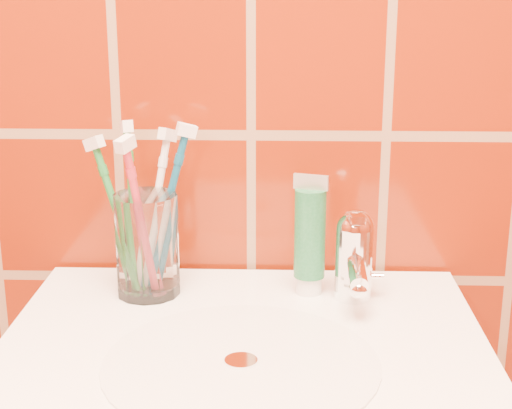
{
  "coord_description": "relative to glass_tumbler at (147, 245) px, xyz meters",
  "views": [
    {
      "loc": [
        0.04,
        0.15,
        1.25
      ],
      "look_at": [
        0.01,
        1.08,
        0.98
      ],
      "focal_mm": 55.0,
      "sensor_mm": 36.0,
      "label": 1
    }
  ],
  "objects": [
    {
      "name": "toothbrush_1",
      "position": [
        -0.04,
        0.01,
        0.03
      ],
      "size": [
        0.16,
        0.14,
        0.22
      ],
      "primitive_type": null,
      "rotation": [
        0.36,
        0.0,
        -2.11
      ],
      "color": "#1E7231",
      "rests_on": "glass_tumbler"
    },
    {
      "name": "toothbrush_0",
      "position": [
        0.02,
        0.02,
        0.04
      ],
      "size": [
        0.12,
        0.11,
        0.23
      ],
      "primitive_type": null,
      "rotation": [
        0.28,
        0.0,
        1.9
      ],
      "color": "navy",
      "rests_on": "glass_tumbler"
    },
    {
      "name": "toothpaste_tube",
      "position": [
        0.21,
        0.01,
        0.01
      ],
      "size": [
        0.04,
        0.04,
        0.16
      ],
      "rotation": [
        0.0,
        0.0,
        -0.29
      ],
      "color": "white",
      "rests_on": "pedestal_sink"
    },
    {
      "name": "toothbrush_3",
      "position": [
        0.01,
        0.03,
        0.04
      ],
      "size": [
        0.12,
        0.15,
        0.23
      ],
      "primitive_type": null,
      "rotation": [
        0.31,
        0.0,
        2.6
      ],
      "color": "white",
      "rests_on": "glass_tumbler"
    },
    {
      "name": "glass_tumbler",
      "position": [
        0.0,
        0.0,
        0.0
      ],
      "size": [
        0.09,
        0.09,
        0.13
      ],
      "primitive_type": "cylinder",
      "rotation": [
        0.0,
        0.0,
        0.11
      ],
      "color": "white",
      "rests_on": "pedestal_sink"
    },
    {
      "name": "toothbrush_2",
      "position": [
        -0.0,
        -0.03,
        0.04
      ],
      "size": [
        0.09,
        0.12,
        0.23
      ],
      "primitive_type": null,
      "rotation": [
        0.22,
        0.0,
        -0.51
      ],
      "color": "#BC283D",
      "rests_on": "glass_tumbler"
    },
    {
      "name": "faucet",
      "position": [
        0.27,
        -0.01,
        -0.0
      ],
      "size": [
        0.05,
        0.11,
        0.12
      ],
      "color": "white",
      "rests_on": "pedestal_sink"
    },
    {
      "name": "toothbrush_4",
      "position": [
        -0.02,
        0.02,
        0.04
      ],
      "size": [
        0.08,
        0.12,
        0.24
      ],
      "primitive_type": null,
      "rotation": [
        0.22,
        0.0,
        -2.77
      ],
      "color": "#217C2D",
      "rests_on": "glass_tumbler"
    }
  ]
}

